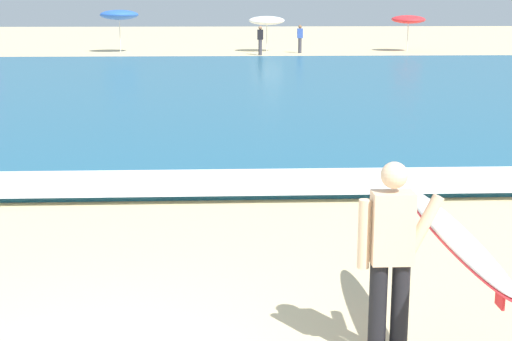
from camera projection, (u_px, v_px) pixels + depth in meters
The scene contains 8 objects.
sea at pixel (191, 89), 25.07m from camera, with size 120.00×28.00×0.14m, color #1E6084.
surf_foam at pixel (158, 182), 12.00m from camera, with size 120.00×1.77×0.01m, color white.
surfer_with_board at pixel (421, 244), 6.18m from camera, with size 0.93×2.85×1.73m.
beach_umbrella_1 at pixel (119, 15), 43.00m from camera, with size 2.19×2.20×2.43m.
beach_umbrella_2 at pixel (267, 20), 43.64m from camera, with size 2.07×2.10×2.10m.
beach_umbrella_3 at pixel (408, 19), 43.92m from camera, with size 1.97×1.99×2.13m.
beachgoer_near_row_left at pixel (300, 38), 42.66m from camera, with size 0.32×0.20×1.58m.
beachgoer_near_row_mid at pixel (260, 40), 41.11m from camera, with size 0.32×0.20×1.58m.
Camera 1 is at (1.04, -5.71, 3.00)m, focal length 52.82 mm.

